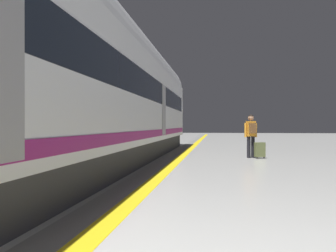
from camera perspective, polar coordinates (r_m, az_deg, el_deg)
safety_line_strip at (r=9.84m, az=-0.69°, el=-7.34°), size 0.36×80.00×0.01m
tactile_edge_band at (r=9.90m, az=-2.75°, el=-7.30°), size 0.67×80.00×0.01m
high_speed_train at (r=9.10m, az=-15.78°, el=7.83°), size 2.94×32.31×4.97m
passenger_near at (r=14.49m, az=12.99°, el=-0.95°), size 0.50×0.41×1.70m
suitcase_near at (r=14.38m, az=14.30°, el=-3.65°), size 0.43×0.34×0.62m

